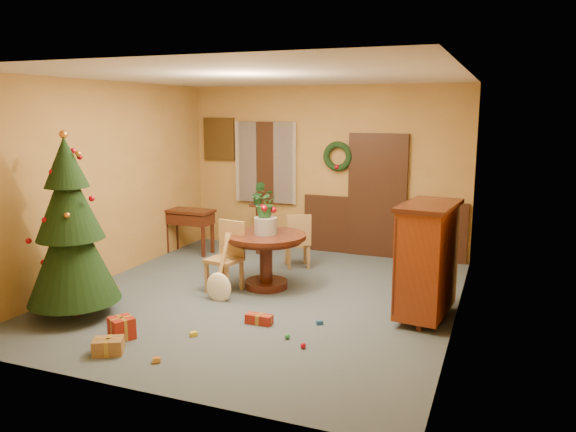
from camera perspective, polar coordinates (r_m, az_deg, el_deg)
The scene contains 21 objects.
room_envelope at distance 9.80m, azimuth 4.81°, elevation 2.68°, with size 5.50×5.50×5.50m.
dining_table at distance 7.89m, azimuth -2.26°, elevation -3.50°, with size 1.13×1.13×0.78m.
urn at distance 7.81m, azimuth -2.28°, elevation -1.00°, with size 0.32×0.32×0.24m, color slate.
centerpiece_plant at distance 7.75m, azimuth -2.29°, elevation 1.31°, with size 0.36×0.31×0.40m, color #1E4C23.
chair_near at distance 7.82m, azimuth -6.19°, elevation -3.84°, with size 0.48×0.48×0.98m.
chair_far at distance 8.88m, azimuth 1.03°, elevation -2.35°, with size 0.52×0.52×0.88m.
guitar at distance 7.45m, azimuth -7.09°, elevation -5.37°, with size 0.36×0.17×0.85m, color white, non-canonical shape.
plant_stand at distance 9.76m, azimuth -2.97°, elevation -0.71°, with size 0.34×0.34×0.88m.
stand_plant at distance 9.67m, azimuth -3.00°, elevation 2.36°, with size 0.22×0.18×0.40m, color #19471E.
christmas_tree at distance 7.17m, azimuth -21.24°, elevation -1.38°, with size 1.09×1.09×2.25m.
writing_desk at distance 9.94m, azimuth -10.03°, elevation -0.43°, with size 0.88×0.45×0.78m.
sideboard at distance 6.90m, azimuth 13.95°, elevation -4.11°, with size 0.71×1.16×1.41m.
gift_a at distance 6.24m, azimuth -17.80°, elevation -12.47°, with size 0.37×0.33×0.16m.
gift_b at distance 6.56m, azimuth -16.53°, elevation -10.87°, with size 0.33×0.33×0.24m.
gift_c at distance 8.00m, azimuth -17.85°, elevation -7.36°, with size 0.29×0.23×0.14m.
gift_d at distance 6.73m, azimuth -2.96°, elevation -10.41°, with size 0.32×0.13×0.11m.
toy_a at distance 6.72m, azimuth 3.21°, elevation -10.74°, with size 0.08×0.05×0.05m, color #2557A2.
toy_b at distance 6.31m, azimuth -0.08°, elevation -12.13°, with size 0.06×0.06×0.06m, color #268E45.
toy_c at distance 6.47m, azimuth -9.57°, elevation -11.75°, with size 0.08×0.05×0.05m, color gold.
toy_d at distance 6.09m, azimuth 1.55°, elevation -13.03°, with size 0.06×0.06×0.06m, color #AB0B1A.
toy_e at distance 5.93m, azimuth -13.21°, elevation -14.08°, with size 0.08×0.05×0.05m, color orange.
Camera 1 is at (2.96, -6.60, 2.48)m, focal length 35.00 mm.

